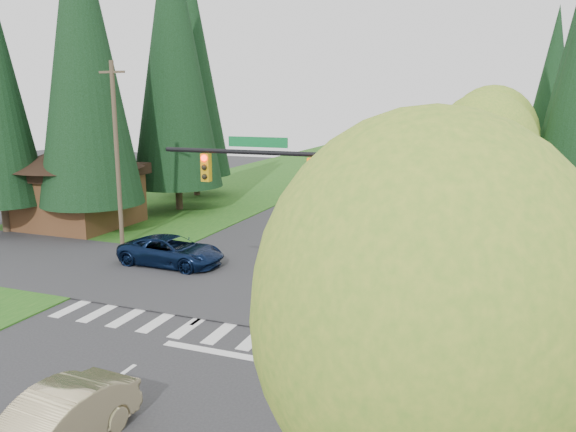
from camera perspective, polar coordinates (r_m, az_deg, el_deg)
The scene contains 30 objects.
ground at distance 18.31m, azimuth -15.46°, elevation -14.51°, with size 120.00×120.00×0.00m, color #28282B.
grass_east at distance 34.11m, azimuth 25.37°, elevation -2.89°, with size 14.00×110.00×0.06m, color #194F15.
grass_west at distance 41.08m, azimuth -13.61°, elevation 0.25°, with size 14.00×110.00×0.06m, color #194F15.
cross_street at distance 24.66m, azimuth -4.34°, elevation -7.16°, with size 120.00×8.00×0.10m, color #28282B.
sidewalk_east at distance 36.06m, azimuth 15.48°, elevation -1.37°, with size 1.80×80.00×0.13m, color gray.
curb_east at distance 36.15m, azimuth 14.14°, elevation -1.27°, with size 0.20×80.00×0.13m, color gray.
stone_wall_north at distance 43.74m, azimuth 18.79°, elevation 1.06°, with size 0.70×40.00×0.70m, color #4C4438.
traffic_signal at distance 18.69m, azimuth 2.97°, elevation 2.53°, with size 8.70×0.37×6.80m.
brown_building at distance 37.94m, azimuth -20.61°, elevation 3.66°, with size 8.40×8.40×5.40m.
utility_pole at distance 31.92m, azimuth -16.99°, elevation 6.14°, with size 1.60×0.24×10.00m.
decid_tree_0 at distance 27.16m, azimuth 19.22°, elevation 6.07°, with size 4.80×4.80×8.37m.
decid_tree_1 at distance 34.12m, azimuth 19.87°, elevation 7.39°, with size 5.20×5.20×8.80m.
decid_tree_2 at distance 41.11m, azimuth 19.88°, elevation 8.19°, with size 5.00×5.00×8.82m.
decid_tree_3 at distance 48.11m, azimuth 20.21°, elevation 8.27°, with size 5.00×5.00×8.55m.
decid_tree_4 at distance 55.08m, azimuth 20.50°, elevation 9.01°, with size 5.40×5.40×9.18m.
decid_tree_5 at distance 62.10m, azimuth 20.39°, elevation 8.75°, with size 4.80×4.80×8.30m.
decid_tree_6 at distance 69.08m, azimuth 20.60°, elevation 9.24°, with size 5.20×5.20×8.86m.
decid_tree_south at distance 7.58m, azimuth 13.88°, elevation -9.47°, with size 4.60×4.60×7.92m.
conifer_w_a at distance 35.67m, azimuth -20.12°, elevation 15.58°, with size 6.12×6.12×19.80m.
conifer_w_b at distance 40.59m, azimuth -19.52°, elevation 13.65°, with size 5.44×5.44×17.80m.
conifer_w_c at distance 41.56m, azimuth -11.58°, elevation 16.08°, with size 6.46×6.46×20.80m.
conifer_w_e at distance 47.65m, azimuth -9.63°, elevation 14.36°, with size 5.78×5.78×18.80m.
conifer_e_c at distance 61.18m, azimuth 25.31°, elevation 11.87°, with size 5.10×5.10×16.80m.
sedan_champagne at distance 14.54m, azimuth -22.91°, elevation -19.11°, with size 1.55×4.44×1.46m, color #D2BE8C.
suv_navy at distance 28.00m, azimuth -11.72°, elevation -3.51°, with size 2.41×5.22×1.45m, color #0A1734.
parked_car_a at distance 35.17m, azimuth 13.28°, elevation -0.47°, with size 1.72×4.27×1.45m, color #BDBCC1.
parked_car_b at distance 39.04m, azimuth 13.70°, elevation 0.64°, with size 1.93×4.75×1.38m, color slate.
parked_car_c at distance 49.11m, azimuth 13.96°, elevation 2.80°, with size 1.37×3.92×1.29m, color #A5A4A9.
parked_car_d at distance 51.15m, azimuth 15.05°, elevation 3.15°, with size 1.64×4.08×1.39m, color silver.
parked_car_e at distance 58.23m, azimuth 15.14°, elevation 4.10°, with size 1.83×4.49×1.30m, color #B7B6BB.
Camera 1 is at (10.09, -13.04, 7.96)m, focal length 35.00 mm.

